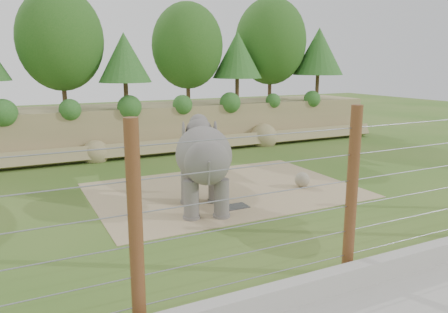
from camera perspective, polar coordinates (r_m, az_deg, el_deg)
name	(u,v)px	position (r m, az deg, el deg)	size (l,w,h in m)	color
ground	(251,216)	(14.42, 3.59, -7.73)	(90.00, 90.00, 0.00)	#32611B
back_embankment	(149,80)	(25.51, -9.73, 9.87)	(30.00, 5.52, 8.77)	#918558
dirt_patch	(224,190)	(17.15, 0.00, -4.41)	(10.00, 7.00, 0.02)	tan
drain_grate	(234,207)	(15.15, 1.27, -6.58)	(1.00, 0.60, 0.03)	#262628
elephant	(204,167)	(14.52, -2.66, -1.40)	(1.59, 3.70, 3.00)	#5F5B56
stone_ball	(302,180)	(17.76, 10.17, -2.98)	(0.60, 0.60, 0.60)	gray
retaining_wall	(363,273)	(10.65, 17.65, -14.31)	(26.00, 0.35, 0.50)	#AAA79F
barrier_fence	(352,193)	(10.36, 16.35, -4.59)	(20.26, 0.26, 4.00)	brown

